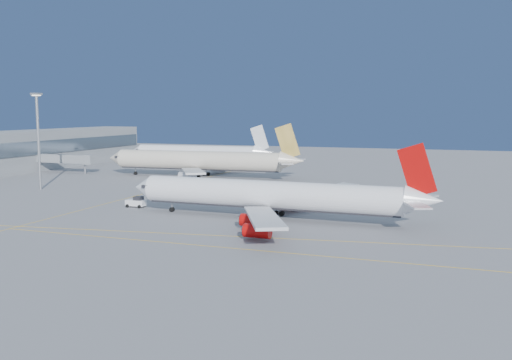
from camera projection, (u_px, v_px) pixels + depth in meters
name	position (u px, v px, depth m)	size (l,w,h in m)	color
ground	(230.00, 229.00, 108.94)	(500.00, 500.00, 0.00)	slate
terminal	(44.00, 149.00, 226.04)	(18.40, 110.00, 15.00)	gray
jet_bridge	(68.00, 159.00, 206.84)	(23.60, 3.60, 6.90)	gray
taxiway_lines	(177.00, 218.00, 119.80)	(118.86, 140.00, 0.02)	#E4AC0C
airliner_virgin	(275.00, 196.00, 118.08)	(67.30, 60.53, 16.62)	white
airliner_etihad	(202.00, 161.00, 193.80)	(71.17, 65.67, 18.57)	beige
airliner_third	(199.00, 153.00, 238.85)	(63.42, 58.44, 17.01)	white
pushback_tug	(136.00, 202.00, 133.76)	(4.62, 2.87, 2.58)	white
light_mast	(38.00, 133.00, 162.31)	(2.38, 2.38, 27.55)	gray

